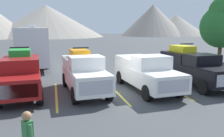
# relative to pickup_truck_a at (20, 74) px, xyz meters

# --- Properties ---
(ground_plane) EXTENTS (240.00, 240.00, 0.00)m
(ground_plane) POSITION_rel_pickup_truck_a_xyz_m (5.27, -0.86, -1.20)
(ground_plane) COLOR #3F4244
(pickup_truck_a) EXTENTS (2.49, 5.36, 2.62)m
(pickup_truck_a) POSITION_rel_pickup_truck_a_xyz_m (0.00, 0.00, 0.00)
(pickup_truck_a) COLOR maroon
(pickup_truck_a) RESTS_ON ground
(pickup_truck_b) EXTENTS (2.35, 5.46, 2.53)m
(pickup_truck_b) POSITION_rel_pickup_truck_a_xyz_m (3.45, -0.15, -0.03)
(pickup_truck_b) COLOR white
(pickup_truck_b) RESTS_ON ground
(pickup_truck_c) EXTENTS (2.51, 5.96, 2.12)m
(pickup_truck_c) POSITION_rel_pickup_truck_a_xyz_m (7.14, -0.46, -0.11)
(pickup_truck_c) COLOR white
(pickup_truck_c) RESTS_ON ground
(pickup_truck_d) EXTENTS (2.44, 5.75, 2.65)m
(pickup_truck_d) POSITION_rel_pickup_truck_a_xyz_m (10.57, -0.11, -0.01)
(pickup_truck_d) COLOR black
(pickup_truck_d) RESTS_ON ground
(lot_stripe_b) EXTENTS (0.12, 5.50, 0.01)m
(lot_stripe_b) POSITION_rel_pickup_truck_a_xyz_m (1.85, -0.59, -1.19)
(lot_stripe_b) COLOR gold
(lot_stripe_b) RESTS_ON ground
(lot_stripe_c) EXTENTS (0.12, 5.50, 0.01)m
(lot_stripe_c) POSITION_rel_pickup_truck_a_xyz_m (5.27, -0.59, -1.19)
(lot_stripe_c) COLOR gold
(lot_stripe_c) RESTS_ON ground
(lot_stripe_d) EXTENTS (0.12, 5.50, 0.01)m
(lot_stripe_d) POSITION_rel_pickup_truck_a_xyz_m (8.68, -0.59, -1.19)
(lot_stripe_d) COLOR gold
(lot_stripe_d) RESTS_ON ground
(lot_stripe_e) EXTENTS (0.12, 5.50, 0.01)m
(lot_stripe_e) POSITION_rel_pickup_truck_a_xyz_m (12.09, -0.59, -1.19)
(lot_stripe_e) COLOR gold
(lot_stripe_e) RESTS_ON ground
(camper_trailer_a) EXTENTS (2.98, 9.17, 3.95)m
(camper_trailer_a) POSITION_rel_pickup_truck_a_xyz_m (0.01, 9.20, 0.88)
(camper_trailer_a) COLOR silver
(camper_trailer_a) RESTS_ON ground
(tree_a) EXTENTS (4.56, 4.56, 6.96)m
(tree_a) POSITION_rel_pickup_truck_a_xyz_m (19.45, 8.49, 2.96)
(tree_a) COLOR brown
(tree_a) RESTS_ON ground
(mountain_ridge) EXTENTS (131.61, 46.24, 16.49)m
(mountain_ridge) POSITION_rel_pickup_truck_a_xyz_m (-9.03, 80.51, 5.90)
(mountain_ridge) COLOR gray
(mountain_ridge) RESTS_ON ground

